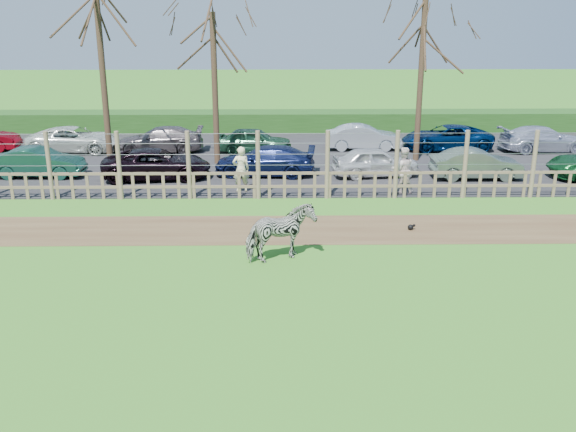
{
  "coord_description": "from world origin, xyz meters",
  "views": [
    {
      "loc": [
        0.75,
        -14.54,
        6.63
      ],
      "look_at": [
        1.0,
        2.5,
        1.1
      ],
      "focal_mm": 40.0,
      "sensor_mm": 36.0,
      "label": 1
    }
  ],
  "objects_px": {
    "visitor_a": "(241,169)",
    "crow": "(411,227)",
    "car_4": "(375,162)",
    "car_8": "(74,139)",
    "car_2": "(157,164)",
    "car_10": "(254,140)",
    "car_11": "(363,137)",
    "visitor_b": "(403,170)",
    "tree_left": "(99,35)",
    "car_5": "(477,164)",
    "tree_mid": "(214,52)",
    "zebra": "(280,233)",
    "car_3": "(265,161)",
    "car_9": "(160,140)",
    "car_12": "(447,138)",
    "car_13": "(543,139)",
    "car_1": "(39,162)",
    "tree_right": "(423,42)"
  },
  "relations": [
    {
      "from": "car_2",
      "to": "car_5",
      "type": "bearing_deg",
      "value": -96.06
    },
    {
      "from": "visitor_a",
      "to": "visitor_b",
      "type": "height_order",
      "value": "same"
    },
    {
      "from": "car_9",
      "to": "car_10",
      "type": "relative_size",
      "value": 1.17
    },
    {
      "from": "visitor_a",
      "to": "crow",
      "type": "relative_size",
      "value": 7.07
    },
    {
      "from": "car_2",
      "to": "car_11",
      "type": "height_order",
      "value": "same"
    },
    {
      "from": "car_2",
      "to": "car_3",
      "type": "xyz_separation_m",
      "value": [
        4.37,
        0.51,
        0.0
      ]
    },
    {
      "from": "car_9",
      "to": "car_11",
      "type": "distance_m",
      "value": 9.84
    },
    {
      "from": "visitor_a",
      "to": "car_11",
      "type": "distance_m",
      "value": 9.35
    },
    {
      "from": "car_13",
      "to": "car_3",
      "type": "bearing_deg",
      "value": 102.91
    },
    {
      "from": "tree_mid",
      "to": "zebra",
      "type": "relative_size",
      "value": 3.62
    },
    {
      "from": "car_11",
      "to": "car_4",
      "type": "bearing_deg",
      "value": 178.57
    },
    {
      "from": "visitor_b",
      "to": "car_4",
      "type": "relative_size",
      "value": 0.49
    },
    {
      "from": "visitor_a",
      "to": "crow",
      "type": "xyz_separation_m",
      "value": [
        5.55,
        -4.41,
        -0.81
      ]
    },
    {
      "from": "car_4",
      "to": "car_10",
      "type": "relative_size",
      "value": 1.0
    },
    {
      "from": "car_12",
      "to": "car_13",
      "type": "xyz_separation_m",
      "value": [
        4.55,
        -0.39,
        0.0
      ]
    },
    {
      "from": "tree_right",
      "to": "visitor_b",
      "type": "distance_m",
      "value": 7.14
    },
    {
      "from": "crow",
      "to": "car_9",
      "type": "xyz_separation_m",
      "value": [
        -9.84,
        11.48,
        0.54
      ]
    },
    {
      "from": "car_4",
      "to": "car_8",
      "type": "relative_size",
      "value": 0.82
    },
    {
      "from": "tree_mid",
      "to": "car_4",
      "type": "bearing_deg",
      "value": -19.92
    },
    {
      "from": "car_3",
      "to": "car_4",
      "type": "height_order",
      "value": "same"
    },
    {
      "from": "tree_mid",
      "to": "car_9",
      "type": "distance_m",
      "value": 5.69
    },
    {
      "from": "car_2",
      "to": "car_9",
      "type": "xyz_separation_m",
      "value": [
        -0.76,
        5.05,
        0.0
      ]
    },
    {
      "from": "car_3",
      "to": "car_10",
      "type": "bearing_deg",
      "value": -167.19
    },
    {
      "from": "tree_right",
      "to": "crow",
      "type": "distance_m",
      "value": 11.09
    },
    {
      "from": "car_11",
      "to": "visitor_b",
      "type": "bearing_deg",
      "value": -176.14
    },
    {
      "from": "visitor_a",
      "to": "car_3",
      "type": "xyz_separation_m",
      "value": [
        0.84,
        2.53,
        -0.26
      ]
    },
    {
      "from": "tree_mid",
      "to": "car_11",
      "type": "relative_size",
      "value": 1.87
    },
    {
      "from": "tree_left",
      "to": "visitor_b",
      "type": "height_order",
      "value": "tree_left"
    },
    {
      "from": "visitor_b",
      "to": "car_2",
      "type": "bearing_deg",
      "value": -14.38
    },
    {
      "from": "visitor_a",
      "to": "car_10",
      "type": "distance_m",
      "value": 6.82
    },
    {
      "from": "crow",
      "to": "car_3",
      "type": "relative_size",
      "value": 0.06
    },
    {
      "from": "tree_left",
      "to": "car_9",
      "type": "height_order",
      "value": "tree_left"
    },
    {
      "from": "car_4",
      "to": "car_8",
      "type": "distance_m",
      "value": 14.63
    },
    {
      "from": "car_9",
      "to": "car_10",
      "type": "height_order",
      "value": "same"
    },
    {
      "from": "car_2",
      "to": "car_10",
      "type": "relative_size",
      "value": 1.23
    },
    {
      "from": "car_2",
      "to": "car_9",
      "type": "bearing_deg",
      "value": 3.53
    },
    {
      "from": "car_4",
      "to": "tree_right",
      "type": "bearing_deg",
      "value": -45.3
    },
    {
      "from": "zebra",
      "to": "tree_left",
      "type": "bearing_deg",
      "value": 7.98
    },
    {
      "from": "car_10",
      "to": "car_11",
      "type": "relative_size",
      "value": 0.97
    },
    {
      "from": "car_1",
      "to": "car_2",
      "type": "xyz_separation_m",
      "value": [
        4.88,
        -0.33,
        0.0
      ]
    },
    {
      "from": "car_3",
      "to": "car_12",
      "type": "height_order",
      "value": "same"
    },
    {
      "from": "tree_right",
      "to": "car_3",
      "type": "bearing_deg",
      "value": -158.76
    },
    {
      "from": "visitor_a",
      "to": "car_13",
      "type": "relative_size",
      "value": 0.42
    },
    {
      "from": "car_2",
      "to": "car_4",
      "type": "xyz_separation_m",
      "value": [
        8.91,
        0.23,
        0.0
      ]
    },
    {
      "from": "car_2",
      "to": "car_3",
      "type": "relative_size",
      "value": 1.04
    },
    {
      "from": "visitor_b",
      "to": "car_3",
      "type": "xyz_separation_m",
      "value": [
        -5.18,
        2.78,
        -0.26
      ]
    },
    {
      "from": "tree_mid",
      "to": "crow",
      "type": "bearing_deg",
      "value": -52.86
    },
    {
      "from": "crow",
      "to": "car_2",
      "type": "xyz_separation_m",
      "value": [
        -9.08,
        6.43,
        0.54
      ]
    },
    {
      "from": "crow",
      "to": "car_3",
      "type": "bearing_deg",
      "value": 124.19
    },
    {
      "from": "tree_mid",
      "to": "car_9",
      "type": "xyz_separation_m",
      "value": [
        -2.96,
        2.39,
        -4.23
      ]
    }
  ]
}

